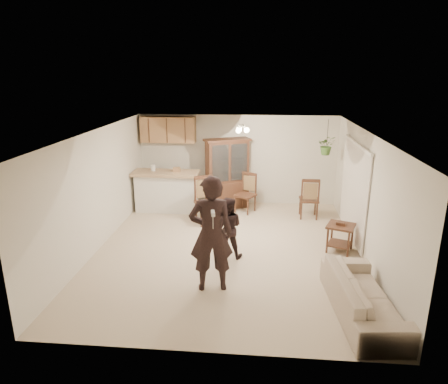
# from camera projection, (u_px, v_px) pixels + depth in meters

# --- Properties ---
(floor) EXTENTS (6.50, 6.50, 0.00)m
(floor) POSITION_uv_depth(u_px,v_px,m) (228.00, 250.00, 8.49)
(floor) COLOR #C0B191
(floor) RESTS_ON ground
(ceiling) EXTENTS (5.50, 6.50, 0.02)m
(ceiling) POSITION_uv_depth(u_px,v_px,m) (228.00, 132.00, 7.76)
(ceiling) COLOR white
(ceiling) RESTS_ON wall_back
(wall_back) EXTENTS (5.50, 0.02, 2.50)m
(wall_back) POSITION_uv_depth(u_px,v_px,m) (237.00, 160.00, 11.22)
(wall_back) COLOR beige
(wall_back) RESTS_ON ground
(wall_front) EXTENTS (5.50, 0.02, 2.50)m
(wall_front) POSITION_uv_depth(u_px,v_px,m) (207.00, 269.00, 5.03)
(wall_front) COLOR beige
(wall_front) RESTS_ON ground
(wall_left) EXTENTS (0.02, 6.50, 2.50)m
(wall_left) POSITION_uv_depth(u_px,v_px,m) (97.00, 190.00, 8.36)
(wall_left) COLOR beige
(wall_left) RESTS_ON ground
(wall_right) EXTENTS (0.02, 6.50, 2.50)m
(wall_right) POSITION_uv_depth(u_px,v_px,m) (366.00, 197.00, 7.89)
(wall_right) COLOR beige
(wall_right) RESTS_ON ground
(breakfast_bar) EXTENTS (1.60, 0.55, 1.00)m
(breakfast_bar) POSITION_uv_depth(u_px,v_px,m) (167.00, 193.00, 10.74)
(breakfast_bar) COLOR white
(breakfast_bar) RESTS_ON floor
(bar_top) EXTENTS (1.75, 0.70, 0.08)m
(bar_top) POSITION_uv_depth(u_px,v_px,m) (166.00, 173.00, 10.58)
(bar_top) COLOR tan
(bar_top) RESTS_ON breakfast_bar
(upper_cabinets) EXTENTS (1.50, 0.34, 0.70)m
(upper_cabinets) POSITION_uv_depth(u_px,v_px,m) (168.00, 130.00, 10.97)
(upper_cabinets) COLOR olive
(upper_cabinets) RESTS_ON wall_back
(vertical_blinds) EXTENTS (0.06, 2.30, 2.10)m
(vertical_blinds) POSITION_uv_depth(u_px,v_px,m) (354.00, 191.00, 8.79)
(vertical_blinds) COLOR beige
(vertical_blinds) RESTS_ON wall_right
(ceiling_fixture) EXTENTS (0.36, 0.36, 0.20)m
(ceiling_fixture) POSITION_uv_depth(u_px,v_px,m) (241.00, 129.00, 8.92)
(ceiling_fixture) COLOR beige
(ceiling_fixture) RESTS_ON ceiling
(hanging_plant) EXTENTS (0.43, 0.37, 0.48)m
(hanging_plant) POSITION_uv_depth(u_px,v_px,m) (327.00, 145.00, 10.04)
(hanging_plant) COLOR #336126
(hanging_plant) RESTS_ON ceiling
(plant_cord) EXTENTS (0.01, 0.01, 0.65)m
(plant_cord) POSITION_uv_depth(u_px,v_px,m) (328.00, 132.00, 9.95)
(plant_cord) COLOR black
(plant_cord) RESTS_ON ceiling
(sofa) EXTENTS (0.89, 1.93, 0.73)m
(sofa) POSITION_uv_depth(u_px,v_px,m) (363.00, 293.00, 6.16)
(sofa) COLOR beige
(sofa) RESTS_ON floor
(adult) EXTENTS (0.73, 0.55, 1.80)m
(adult) POSITION_uv_depth(u_px,v_px,m) (211.00, 241.00, 6.74)
(adult) COLOR black
(adult) RESTS_ON floor
(child) EXTENTS (0.67, 0.53, 1.35)m
(child) POSITION_uv_depth(u_px,v_px,m) (228.00, 226.00, 8.00)
(child) COLOR black
(child) RESTS_ON floor
(china_hutch) EXTENTS (1.30, 0.93, 1.92)m
(china_hutch) POSITION_uv_depth(u_px,v_px,m) (227.00, 174.00, 10.86)
(china_hutch) COLOR #311E12
(china_hutch) RESTS_ON floor
(side_table) EXTENTS (0.69, 0.69, 0.65)m
(side_table) POSITION_uv_depth(u_px,v_px,m) (340.00, 237.00, 8.36)
(side_table) COLOR #311E12
(side_table) RESTS_ON floor
(chair_bar) EXTENTS (0.69, 0.69, 1.17)m
(chair_bar) POSITION_uv_depth(u_px,v_px,m) (207.00, 210.00, 9.89)
(chair_bar) COLOR #311E12
(chair_bar) RESTS_ON floor
(chair_hutch_left) EXTENTS (0.63, 0.63, 1.05)m
(chair_hutch_left) POSITION_uv_depth(u_px,v_px,m) (245.00, 201.00, 10.69)
(chair_hutch_left) COLOR #311E12
(chair_hutch_left) RESTS_ON floor
(chair_hutch_right) EXTENTS (0.48, 0.48, 1.08)m
(chair_hutch_right) POSITION_uv_depth(u_px,v_px,m) (308.00, 206.00, 10.29)
(chair_hutch_right) COLOR #311E12
(chair_hutch_right) RESTS_ON floor
(controller_adult) EXTENTS (0.09, 0.18, 0.05)m
(controller_adult) POSITION_uv_depth(u_px,v_px,m) (213.00, 213.00, 6.09)
(controller_adult) COLOR silver
(controller_adult) RESTS_ON adult
(controller_child) EXTENTS (0.04, 0.11, 0.03)m
(controller_child) POSITION_uv_depth(u_px,v_px,m) (226.00, 226.00, 7.69)
(controller_child) COLOR silver
(controller_child) RESTS_ON child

